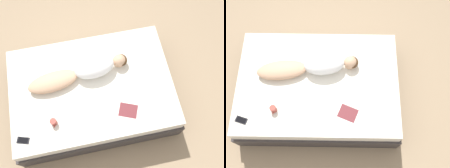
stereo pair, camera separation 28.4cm
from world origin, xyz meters
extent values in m
plane|color=#9E8466|center=(0.00, 0.00, 0.00)|extent=(12.00, 12.00, 0.00)
cube|color=#383333|center=(0.00, 0.00, 0.17)|extent=(1.54, 2.20, 0.33)
cube|color=silver|center=(0.00, 0.00, 0.44)|extent=(1.48, 2.14, 0.21)
ellipsoid|color=tan|center=(-0.13, -0.47, 0.61)|extent=(0.36, 0.69, 0.14)
ellipsoid|color=white|center=(-0.20, 0.09, 0.66)|extent=(0.36, 0.56, 0.24)
ellipsoid|color=#472D19|center=(-0.24, 0.45, 0.63)|extent=(0.20, 0.19, 0.10)
sphere|color=tan|center=(-0.24, 0.43, 0.63)|extent=(0.18, 0.18, 0.18)
cube|color=silver|center=(0.17, 0.51, 0.55)|extent=(0.38, 0.41, 0.01)
cube|color=silver|center=(0.43, 0.40, 0.55)|extent=(0.38, 0.41, 0.01)
cube|color=maroon|center=(0.43, 0.40, 0.55)|extent=(0.25, 0.28, 0.00)
cylinder|color=#993D33|center=(0.40, -0.53, 0.59)|extent=(0.08, 0.08, 0.10)
cylinder|color=black|center=(0.40, -0.53, 0.63)|extent=(0.07, 0.07, 0.01)
torus|color=#993D33|center=(0.45, -0.53, 0.59)|extent=(0.05, 0.01, 0.05)
cube|color=black|center=(0.54, -0.93, 0.55)|extent=(0.12, 0.16, 0.01)
cube|color=black|center=(0.54, -0.93, 0.55)|extent=(0.10, 0.14, 0.00)
camera|label=1|loc=(1.32, 0.01, 3.73)|focal=42.00mm
camera|label=2|loc=(1.35, 0.29, 3.73)|focal=42.00mm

